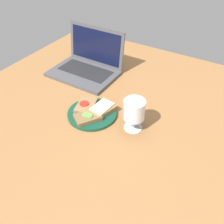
{
  "coord_description": "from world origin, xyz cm",
  "views": [
    {
      "loc": [
        44.28,
        -70.06,
        73.4
      ],
      "look_at": [
        3.6,
        -3.41,
        8.0
      ],
      "focal_mm": 40.0,
      "sensor_mm": 36.0,
      "label": 1
    }
  ],
  "objects_px": {
    "plate": "(92,114)",
    "sandwich_with_tomato": "(86,106)",
    "sandwich_with_cucumber": "(88,117)",
    "wine_glass": "(134,111)",
    "laptop": "(87,65)",
    "sandwich_with_cheese": "(102,109)"
  },
  "relations": [
    {
      "from": "plate",
      "to": "sandwich_with_tomato",
      "type": "relative_size",
      "value": 1.66
    },
    {
      "from": "sandwich_with_cucumber",
      "to": "wine_glass",
      "type": "bearing_deg",
      "value": 19.53
    },
    {
      "from": "sandwich_with_tomato",
      "to": "laptop",
      "type": "bearing_deg",
      "value": 124.72
    },
    {
      "from": "sandwich_with_cheese",
      "to": "wine_glass",
      "type": "distance_m",
      "value": 0.17
    },
    {
      "from": "sandwich_with_cheese",
      "to": "wine_glass",
      "type": "height_order",
      "value": "wine_glass"
    },
    {
      "from": "sandwich_with_cheese",
      "to": "plate",
      "type": "bearing_deg",
      "value": -138.44
    },
    {
      "from": "sandwich_with_cheese",
      "to": "wine_glass",
      "type": "xyz_separation_m",
      "value": [
        0.16,
        -0.01,
        0.06
      ]
    },
    {
      "from": "wine_glass",
      "to": "sandwich_with_cheese",
      "type": "bearing_deg",
      "value": 176.4
    },
    {
      "from": "sandwich_with_cucumber",
      "to": "sandwich_with_tomato",
      "type": "bearing_deg",
      "value": 131.74
    },
    {
      "from": "laptop",
      "to": "sandwich_with_tomato",
      "type": "bearing_deg",
      "value": -55.28
    },
    {
      "from": "plate",
      "to": "sandwich_with_cucumber",
      "type": "relative_size",
      "value": 1.67
    },
    {
      "from": "plate",
      "to": "sandwich_with_cheese",
      "type": "xyz_separation_m",
      "value": [
        0.03,
        0.03,
        0.02
      ]
    },
    {
      "from": "plate",
      "to": "sandwich_with_tomato",
      "type": "height_order",
      "value": "sandwich_with_tomato"
    },
    {
      "from": "sandwich_with_cheese",
      "to": "laptop",
      "type": "xyz_separation_m",
      "value": [
        -0.26,
        0.25,
        0.01
      ]
    },
    {
      "from": "sandwich_with_cucumber",
      "to": "laptop",
      "type": "relative_size",
      "value": 0.37
    },
    {
      "from": "sandwich_with_tomato",
      "to": "sandwich_with_cucumber",
      "type": "relative_size",
      "value": 1.0
    },
    {
      "from": "sandwich_with_cucumber",
      "to": "sandwich_with_cheese",
      "type": "bearing_deg",
      "value": 71.59
    },
    {
      "from": "plate",
      "to": "sandwich_with_cheese",
      "type": "relative_size",
      "value": 1.67
    },
    {
      "from": "laptop",
      "to": "sandwich_with_cheese",
      "type": "bearing_deg",
      "value": -43.94
    },
    {
      "from": "sandwich_with_cucumber",
      "to": "wine_glass",
      "type": "distance_m",
      "value": 0.2
    },
    {
      "from": "sandwich_with_tomato",
      "to": "sandwich_with_cucumber",
      "type": "height_order",
      "value": "same"
    },
    {
      "from": "wine_glass",
      "to": "laptop",
      "type": "height_order",
      "value": "laptop"
    }
  ]
}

